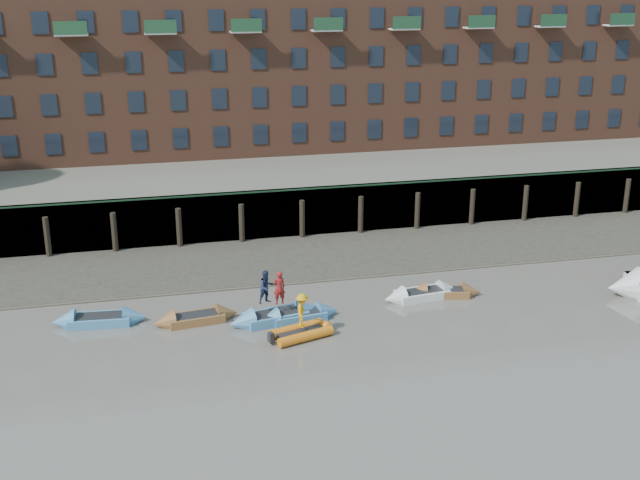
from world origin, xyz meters
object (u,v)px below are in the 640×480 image
object	(u,v)px
rowboat_1	(100,320)
person_rower_b	(266,287)
rowboat_3	(276,317)
rowboat_2	(196,318)
person_rower_a	(279,288)
rib_tender	(303,332)
rowboat_6	(445,292)
rowboat_4	(298,316)
rowboat_5	(422,294)
person_rib_crew	(302,310)

from	to	relation	value
rowboat_1	person_rower_b	distance (m)	8.55
rowboat_1	rowboat_3	bearing A→B (deg)	-6.60
rowboat_2	person_rower_a	distance (m)	4.52
rib_tender	person_rower_b	bearing A→B (deg)	103.18
person_rower_a	person_rower_b	world-z (taller)	person_rower_a
rowboat_3	rowboat_6	xyz separation A→B (m)	(9.56, 1.15, -0.05)
rowboat_4	rowboat_1	bearing A→B (deg)	162.46
rowboat_1	rowboat_4	xyz separation A→B (m)	(9.81, -1.82, -0.02)
rowboat_1	rowboat_4	distance (m)	9.98
rowboat_5	person_rower_b	distance (m)	8.83
rowboat_5	person_rib_crew	bearing A→B (deg)	-164.05
rowboat_5	rib_tender	bearing A→B (deg)	-163.84
rowboat_6	person_rib_crew	bearing A→B (deg)	-147.83
rowboat_1	rowboat_5	distance (m)	16.93
rowboat_1	rowboat_4	bearing A→B (deg)	-5.96
rowboat_6	person_rower_b	world-z (taller)	person_rower_b
rowboat_1	rib_tender	bearing A→B (deg)	-16.74
person_rower_b	person_rower_a	bearing A→B (deg)	-44.88
rowboat_2	rowboat_3	bearing A→B (deg)	-19.09
rib_tender	person_rower_b	size ratio (longest dim) A/B	1.89
rowboat_5	rowboat_2	bearing A→B (deg)	174.11
rowboat_1	person_rower_b	bearing A→B (deg)	-5.48
rowboat_6	rib_tender	world-z (taller)	rowboat_6
rowboat_4	person_rower_a	xyz separation A→B (m)	(-0.94, 0.10, 1.61)
rib_tender	rowboat_6	bearing A→B (deg)	2.78
rowboat_1	rowboat_5	size ratio (longest dim) A/B	1.04
rowboat_2	rowboat_5	xyz separation A→B (m)	(12.19, 0.31, 0.01)
rowboat_1	person_rib_crew	world-z (taller)	person_rib_crew
rowboat_6	rowboat_5	bearing A→B (deg)	-166.89
rowboat_1	person_rower_a	xyz separation A→B (m)	(8.87, -1.72, 1.59)
rowboat_5	rib_tender	world-z (taller)	rowboat_5
rowboat_2	rowboat_3	world-z (taller)	rowboat_3
rowboat_5	person_rower_a	bearing A→B (deg)	-179.30
rowboat_3	rowboat_4	bearing A→B (deg)	-16.40
rowboat_4	person_rib_crew	size ratio (longest dim) A/B	2.58
rowboat_4	person_rower_a	bearing A→B (deg)	167.14
person_rower_a	rowboat_5	bearing A→B (deg)	-179.98
rib_tender	person_rower_b	world-z (taller)	person_rower_b
rowboat_2	rowboat_1	bearing A→B (deg)	161.89
rowboat_2	rowboat_3	xyz separation A→B (m)	(3.95, -0.81, 0.03)
rowboat_2	rib_tender	distance (m)	5.68
rowboat_4	rowboat_2	bearing A→B (deg)	162.65
rib_tender	person_rower_a	size ratio (longest dim) A/B	1.87
rowboat_4	rib_tender	size ratio (longest dim) A/B	1.35
rowboat_2	rib_tender	bearing A→B (deg)	-37.64
rowboat_3	rowboat_6	size ratio (longest dim) A/B	1.23
rowboat_3	rowboat_5	size ratio (longest dim) A/B	1.11
rowboat_2	rib_tender	xyz separation A→B (m)	(4.91, -2.86, 0.02)
rowboat_5	rib_tender	xyz separation A→B (m)	(-7.28, -3.17, 0.01)
rowboat_4	person_rower_a	size ratio (longest dim) A/B	2.53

